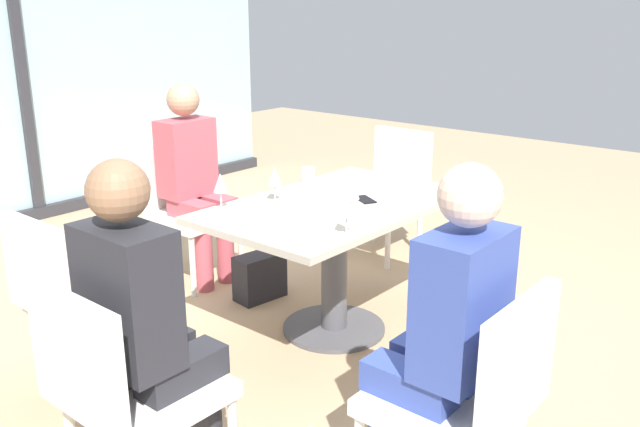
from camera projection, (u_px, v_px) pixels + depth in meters
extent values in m
plane|color=tan|center=(334.00, 330.00, 3.72)|extent=(12.00, 12.00, 0.00)
cube|color=#9CB7BC|center=(17.00, 53.00, 5.29)|extent=(5.03, 0.03, 2.70)
cube|color=#2D2D33|center=(19.00, 53.00, 5.27)|extent=(0.08, 0.06, 2.70)
cube|color=#2D2D33|center=(39.00, 212.00, 5.66)|extent=(5.03, 0.10, 0.10)
cube|color=#BCB29E|center=(335.00, 206.00, 3.51)|extent=(1.39, 0.86, 0.04)
cylinder|color=#4C4C51|center=(334.00, 271.00, 3.62)|extent=(0.14, 0.14, 0.69)
cylinder|color=#4C4C51|center=(334.00, 328.00, 3.72)|extent=(0.56, 0.56, 0.02)
cube|color=silver|center=(195.00, 217.00, 4.30)|extent=(0.46, 0.46, 0.06)
cube|color=silver|center=(168.00, 174.00, 4.38)|extent=(0.46, 0.05, 0.42)
cylinder|color=silver|center=(193.00, 266.00, 4.10)|extent=(0.04, 0.04, 0.39)
cylinder|color=silver|center=(241.00, 249.00, 4.39)|extent=(0.04, 0.04, 0.39)
cylinder|color=silver|center=(152.00, 252.00, 4.34)|extent=(0.04, 0.04, 0.39)
cylinder|color=silver|center=(200.00, 236.00, 4.64)|extent=(0.04, 0.04, 0.39)
cube|color=silver|center=(149.00, 393.00, 2.35)|extent=(0.46, 0.46, 0.06)
cube|color=silver|center=(77.00, 359.00, 2.10)|extent=(0.05, 0.46, 0.42)
cylinder|color=silver|center=(164.00, 404.00, 2.69)|extent=(0.04, 0.04, 0.39)
cube|color=silver|center=(442.00, 403.00, 2.29)|extent=(0.46, 0.46, 0.06)
cube|color=silver|center=(518.00, 364.00, 2.07)|extent=(0.46, 0.05, 0.42)
cylinder|color=silver|center=(420.00, 412.00, 2.63)|extent=(0.04, 0.04, 0.39)
cube|color=silver|center=(95.00, 302.00, 3.07)|extent=(0.46, 0.46, 0.06)
cube|color=silver|center=(36.00, 268.00, 2.82)|extent=(0.05, 0.46, 0.42)
cylinder|color=silver|center=(161.00, 344.00, 3.16)|extent=(0.04, 0.04, 0.39)
cylinder|color=silver|center=(112.00, 319.00, 3.41)|extent=(0.04, 0.04, 0.39)
cylinder|color=silver|center=(85.00, 378.00, 2.87)|extent=(0.04, 0.04, 0.39)
cylinder|color=silver|center=(37.00, 349.00, 3.12)|extent=(0.04, 0.04, 0.39)
cube|color=silver|center=(381.00, 198.00, 4.73)|extent=(0.46, 0.46, 0.06)
cube|color=silver|center=(402.00, 158.00, 4.84)|extent=(0.05, 0.46, 0.42)
cylinder|color=silver|center=(341.00, 229.00, 4.77)|extent=(0.04, 0.04, 0.39)
cylinder|color=silver|center=(388.00, 242.00, 4.53)|extent=(0.04, 0.04, 0.39)
cylinder|color=silver|center=(374.00, 216.00, 5.06)|extent=(0.04, 0.04, 0.39)
cylinder|color=silver|center=(420.00, 227.00, 4.82)|extent=(0.04, 0.04, 0.39)
cylinder|color=#B24C56|center=(204.00, 256.00, 4.18)|extent=(0.11, 0.11, 0.45)
cube|color=#B24C56|center=(191.00, 210.00, 4.16)|extent=(0.13, 0.32, 0.11)
cylinder|color=#B24C56|center=(226.00, 248.00, 4.32)|extent=(0.11, 0.11, 0.45)
cube|color=#B24C56|center=(213.00, 203.00, 4.29)|extent=(0.13, 0.32, 0.11)
cube|color=#B24C56|center=(186.00, 157.00, 4.22)|extent=(0.34, 0.20, 0.48)
sphere|color=tan|center=(183.00, 100.00, 4.11)|extent=(0.20, 0.20, 0.20)
cube|color=#28282D|center=(182.00, 371.00, 2.33)|extent=(0.32, 0.13, 0.11)
cylinder|color=#28282D|center=(177.00, 410.00, 2.59)|extent=(0.11, 0.11, 0.45)
cube|color=#28282D|center=(150.00, 354.00, 2.44)|extent=(0.32, 0.13, 0.11)
cube|color=#28282D|center=(128.00, 297.00, 2.20)|extent=(0.20, 0.34, 0.48)
sphere|color=#936B4C|center=(118.00, 191.00, 2.10)|extent=(0.20, 0.20, 0.20)
cylinder|color=#384C9E|center=(411.00, 421.00, 2.53)|extent=(0.11, 0.11, 0.45)
cube|color=#384C9E|center=(437.00, 362.00, 2.38)|extent=(0.13, 0.32, 0.11)
cube|color=#384C9E|center=(409.00, 383.00, 2.25)|extent=(0.13, 0.32, 0.11)
cube|color=#384C9E|center=(463.00, 304.00, 2.15)|extent=(0.34, 0.20, 0.48)
sphere|color=beige|center=(470.00, 195.00, 2.04)|extent=(0.20, 0.20, 0.20)
cylinder|color=silver|center=(222.00, 209.00, 3.39)|extent=(0.06, 0.06, 0.00)
cylinder|color=silver|center=(221.00, 200.00, 3.38)|extent=(0.01, 0.01, 0.08)
cone|color=silver|center=(220.00, 183.00, 3.35)|extent=(0.07, 0.07, 0.09)
cylinder|color=silver|center=(346.00, 234.00, 3.02)|extent=(0.06, 0.06, 0.00)
cylinder|color=silver|center=(347.00, 225.00, 3.00)|extent=(0.01, 0.01, 0.08)
cone|color=silver|center=(347.00, 205.00, 2.98)|extent=(0.07, 0.07, 0.09)
cylinder|color=silver|center=(352.00, 216.00, 3.27)|extent=(0.06, 0.06, 0.00)
cylinder|color=silver|center=(352.00, 207.00, 3.26)|extent=(0.01, 0.01, 0.08)
cone|color=silver|center=(352.00, 189.00, 3.23)|extent=(0.07, 0.07, 0.09)
cylinder|color=silver|center=(275.00, 201.00, 3.53)|extent=(0.06, 0.06, 0.00)
cylinder|color=silver|center=(275.00, 193.00, 3.51)|extent=(0.01, 0.01, 0.08)
cone|color=silver|center=(275.00, 176.00, 3.49)|extent=(0.07, 0.07, 0.09)
cylinder|color=white|center=(308.00, 175.00, 3.88)|extent=(0.08, 0.08, 0.09)
cube|color=black|center=(365.00, 199.00, 3.55)|extent=(0.13, 0.16, 0.01)
cube|color=#232328|center=(260.00, 277.00, 4.09)|extent=(0.32, 0.20, 0.28)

